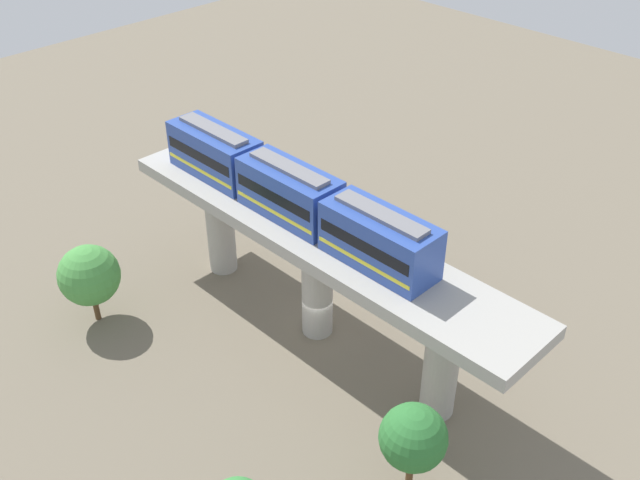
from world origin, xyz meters
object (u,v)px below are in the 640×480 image
at_px(train, 289,192).
at_px(parked_car_white, 318,235).
at_px(tree_near_viaduct, 89,275).
at_px(tree_far_corner, 413,438).
at_px(parked_car_red, 410,286).

relative_size(train, parked_car_white, 4.60).
bearing_deg(parked_car_white, tree_near_viaduct, 176.39).
bearing_deg(tree_far_corner, parked_car_white, 57.00).
xyz_separation_m(tree_near_viaduct, tree_far_corner, (4.02, -22.41, 0.33)).
relative_size(parked_car_red, tree_far_corner, 0.80).
bearing_deg(train, parked_car_white, 33.66).
bearing_deg(parked_car_red, tree_far_corner, -133.48).
relative_size(tree_near_viaduct, tree_far_corner, 0.99).
height_order(parked_car_white, tree_near_viaduct, tree_near_viaduct).
height_order(parked_car_white, tree_far_corner, tree_far_corner).
bearing_deg(parked_car_white, parked_car_red, -79.50).
distance_m(parked_car_red, tree_near_viaduct, 20.57).
height_order(parked_car_red, tree_far_corner, tree_far_corner).
height_order(train, parked_car_red, train).
relative_size(train, tree_near_viaduct, 3.80).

